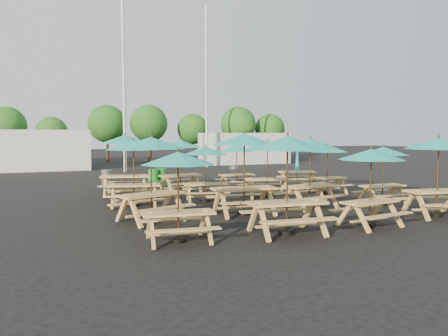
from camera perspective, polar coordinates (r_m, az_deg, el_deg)
name	(u,v)px	position (r m, az deg, el deg)	size (l,w,h in m)	color
ground	(239,199)	(16.96, 1.92, -4.08)	(120.00, 120.00, 0.00)	black
picnic_unit_0	(178,164)	(10.11, -6.03, 0.50)	(1.93, 1.93, 2.13)	tan
picnic_unit_1	(151,149)	(12.62, -9.52, 2.52)	(2.61, 2.61, 2.46)	tan
picnic_unit_2	(133,150)	(15.40, -11.75, 2.38)	(2.29, 2.29, 2.32)	tan
picnic_unit_3	(125,143)	(18.11, -12.81, 3.15)	(2.55, 2.55, 2.50)	tan
picnic_unit_4	(287,150)	(10.94, 8.29, 2.40)	(2.23, 2.23, 2.50)	tan
picnic_unit_5	(244,145)	(13.54, 2.66, 3.07)	(2.25, 2.25, 2.56)	tan
picnic_unit_6	(205,154)	(16.16, -2.46, 1.81)	(2.03, 2.03, 2.07)	tan
picnic_unit_7	(180,147)	(18.88, -5.73, 2.72)	(2.23, 2.23, 2.28)	tan
picnic_unit_8	(371,160)	(12.40, 18.68, 1.04)	(2.02, 2.02, 2.14)	tan
picnic_unit_9	(310,148)	(14.96, 11.20, 2.53)	(2.30, 2.30, 2.38)	tan
picnic_unit_10	(267,148)	(17.29, 5.68, 2.55)	(2.34, 2.34, 2.28)	tan
picnic_unit_11	(237,151)	(19.89, 1.68, 2.22)	(1.68, 1.68, 2.03)	tan
picnic_unit_12	(439,149)	(14.73, 26.24, 2.27)	(2.32, 2.32, 2.42)	tan
picnic_unit_13	(383,155)	(16.54, 20.11, 1.64)	(1.73, 1.73, 2.08)	tan
picnic_unit_14	(328,152)	(18.80, 13.37, 2.08)	(1.77, 1.77, 2.07)	tan
picnic_unit_15	(297,168)	(21.08, 9.53, 0.02)	(2.13, 2.00, 2.21)	tan
waste_bin_0	(107,178)	(21.67, -15.07, -1.29)	(0.50, 0.50, 0.80)	gray
waste_bin_1	(161,177)	(21.79, -8.17, -1.15)	(0.50, 0.50, 0.80)	green
waste_bin_2	(154,178)	(21.49, -9.19, -1.24)	(0.50, 0.50, 0.80)	green
waste_bin_3	(234,174)	(23.37, 1.37, -0.73)	(0.50, 0.50, 0.80)	gray
mast_0	(124,81)	(29.90, -12.96, 11.05)	(0.20, 0.20, 12.00)	silver
mast_1	(207,88)	(33.48, -2.30, 10.44)	(0.20, 0.20, 12.00)	silver
event_tent_0	(28,150)	(33.34, -24.19, 2.16)	(8.00, 4.00, 2.80)	silver
event_tent_1	(244,148)	(37.81, 2.59, 2.63)	(7.00, 4.00, 2.60)	silver
tree_1	(7,126)	(39.31, -26.54, 4.93)	(3.11, 3.11, 4.72)	#382314
tree_2	(52,133)	(38.95, -21.60, 4.32)	(2.59, 2.59, 3.93)	#382314
tree_3	(107,124)	(40.35, -15.02, 5.59)	(3.36, 3.36, 5.09)	#382314
tree_4	(149,124)	(40.53, -9.79, 5.75)	(3.41, 3.41, 5.17)	#382314
tree_5	(193,129)	(42.06, -4.12, 5.09)	(2.94, 2.94, 4.45)	#382314
tree_6	(238,124)	(41.86, 1.89, 5.72)	(3.38, 3.38, 5.13)	#382314
tree_7	(270,129)	(43.37, 5.99, 5.08)	(2.95, 2.95, 4.48)	#382314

